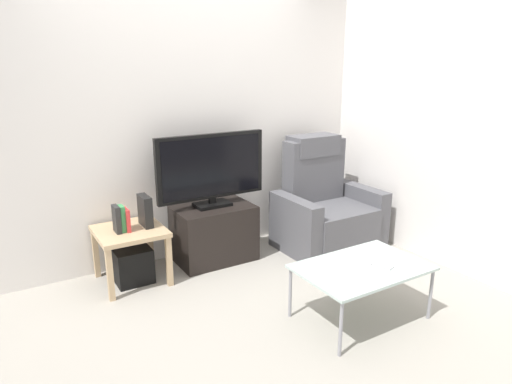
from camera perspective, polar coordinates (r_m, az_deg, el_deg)
name	(u,v)px	position (r m, az deg, el deg)	size (l,w,h in m)	color
ground_plane	(247,301)	(3.62, -1.20, -13.53)	(6.40, 6.40, 0.00)	#9E998E
wall_back	(183,118)	(4.19, -9.16, 9.19)	(6.40, 0.06, 2.60)	silver
wall_side	(426,117)	(4.43, 20.53, 8.74)	(0.06, 4.48, 2.60)	silver
tv_stand	(214,233)	(4.24, -5.26, -5.14)	(0.71, 0.47, 0.52)	black
television	(211,169)	(4.07, -5.60, 2.95)	(1.03, 0.20, 0.66)	black
recliner_armchair	(325,209)	(4.59, 8.63, -2.08)	(0.98, 0.78, 1.08)	#515156
side_table	(130,238)	(3.90, -15.50, -5.52)	(0.54, 0.54, 0.46)	tan
subwoofer_box	(132,265)	(4.00, -15.24, -8.76)	(0.30, 0.30, 0.30)	black
book_leftmost	(117,219)	(3.80, -17.06, -3.28)	(0.04, 0.13, 0.22)	#262626
book_middle	(122,219)	(3.81, -16.43, -3.21)	(0.04, 0.10, 0.22)	#388C4C
book_rightmost	(126,219)	(3.82, -15.94, -3.33)	(0.03, 0.14, 0.19)	red
game_console	(145,211)	(3.88, -13.71, -2.31)	(0.07, 0.20, 0.26)	black
coffee_table	(362,269)	(3.33, 13.12, -9.43)	(0.90, 0.60, 0.40)	#B2C6C1
cell_phone	(382,265)	(3.35, 15.51, -8.85)	(0.07, 0.15, 0.01)	#B7B7BC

